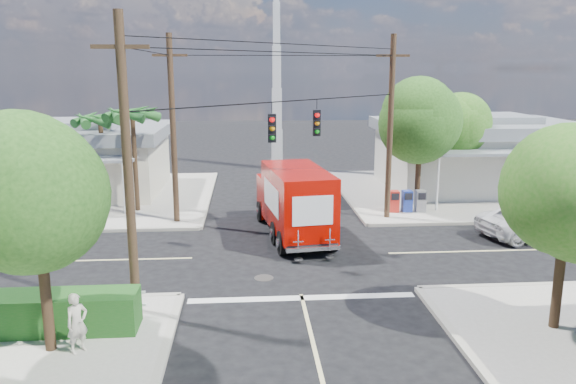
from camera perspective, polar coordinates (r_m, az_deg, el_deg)
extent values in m
plane|color=black|center=(22.84, 0.37, -6.48)|extent=(120.00, 120.00, 0.00)
cube|color=#9D988E|center=(35.70, 16.78, 0.05)|extent=(14.00, 14.00, 0.14)
cube|color=#A39E90|center=(33.85, 5.64, -0.14)|extent=(0.25, 14.00, 0.14)
cube|color=#A39E90|center=(29.47, 21.58, -2.87)|extent=(14.00, 0.25, 0.14)
cube|color=#9D988E|center=(34.62, -19.63, -0.53)|extent=(14.00, 14.00, 0.14)
cube|color=#A39E90|center=(33.43, -8.00, -0.36)|extent=(0.25, 14.00, 0.14)
cube|color=#A39E90|center=(28.14, -23.32, -3.72)|extent=(14.00, 0.25, 0.14)
cube|color=beige|center=(32.44, -1.04, -0.75)|extent=(0.12, 12.00, 0.01)
cube|color=beige|center=(25.62, 23.37, -5.41)|extent=(12.00, 0.12, 0.01)
cube|color=beige|center=(24.23, -24.09, -6.47)|extent=(12.00, 0.12, 0.01)
cube|color=silver|center=(18.84, 1.43, -10.70)|extent=(7.50, 0.40, 0.01)
cube|color=beige|center=(36.86, 18.59, 3.11)|extent=(11.00, 8.00, 3.40)
cube|color=gray|center=(36.60, 18.81, 6.27)|extent=(11.80, 8.80, 0.70)
cube|color=gray|center=(36.56, 18.86, 7.05)|extent=(6.05, 4.40, 0.50)
cube|color=gray|center=(32.28, 22.05, 3.76)|extent=(9.90, 1.80, 0.15)
cylinder|color=silver|center=(30.09, 14.95, 0.87)|extent=(0.12, 0.12, 2.90)
cube|color=beige|center=(36.00, -20.75, 2.58)|extent=(10.00, 8.00, 3.20)
cube|color=gray|center=(35.75, -20.99, 5.66)|extent=(10.80, 8.80, 0.70)
cube|color=gray|center=(35.70, -21.05, 6.45)|extent=(5.50, 4.40, 0.50)
cube|color=gray|center=(31.23, -23.39, 3.01)|extent=(9.00, 1.80, 0.15)
cylinder|color=silver|center=(29.62, -16.34, 0.41)|extent=(0.12, 0.12, 2.70)
cube|color=silver|center=(42.02, -1.13, 4.36)|extent=(0.80, 0.80, 3.00)
cube|color=silver|center=(41.70, -1.15, 8.45)|extent=(0.70, 0.70, 3.00)
cube|color=silver|center=(41.60, -1.16, 12.57)|extent=(0.60, 0.60, 3.00)
cube|color=silver|center=(41.71, -1.18, 16.70)|extent=(0.50, 0.50, 3.00)
cylinder|color=#422D1C|center=(15.94, -23.48, -8.49)|extent=(0.28, 0.28, 3.71)
sphere|color=#1F4B15|center=(15.31, -24.23, -0.33)|extent=(3.71, 3.71, 3.71)
sphere|color=#1F4B15|center=(15.59, -25.44, 0.65)|extent=(3.02, 3.02, 3.02)
sphere|color=#1F4B15|center=(14.94, -23.31, -1.00)|extent=(3.25, 3.25, 3.25)
cylinder|color=#422D1C|center=(30.17, 13.09, 2.16)|extent=(0.28, 0.28, 4.10)
sphere|color=#1F4B15|center=(29.83, 13.33, 7.00)|extent=(4.10, 4.10, 4.10)
sphere|color=#1F4B15|center=(29.88, 12.50, 7.54)|extent=(3.33, 3.33, 3.33)
sphere|color=#1F4B15|center=(29.67, 14.14, 6.68)|extent=(3.58, 3.58, 3.58)
cylinder|color=#422D1C|center=(33.10, 16.26, 2.42)|extent=(0.28, 0.28, 3.58)
sphere|color=#276B17|center=(32.80, 16.50, 6.28)|extent=(3.58, 3.58, 3.58)
sphere|color=#276B17|center=(32.83, 15.74, 6.72)|extent=(2.91, 2.91, 2.91)
sphere|color=#276B17|center=(32.66, 17.24, 6.01)|extent=(3.14, 3.14, 3.14)
cylinder|color=#422D1C|center=(17.68, 25.88, -7.12)|extent=(0.28, 0.28, 3.46)
sphere|color=#276B17|center=(17.13, 26.56, -0.28)|extent=(3.46, 3.46, 3.46)
sphere|color=#276B17|center=(17.06, 25.13, 0.55)|extent=(2.81, 2.81, 2.81)
cylinder|color=#422D1C|center=(29.99, -15.26, 2.85)|extent=(0.24, 0.24, 5.00)
cone|color=#215A21|center=(29.52, -13.82, 7.88)|extent=(0.50, 2.06, 0.98)
cone|color=#215A21|center=(30.27, -14.24, 7.96)|extent=(1.92, 1.68, 0.98)
cone|color=#215A21|center=(30.58, -15.61, 7.93)|extent=(2.12, 0.95, 0.98)
cone|color=#215A21|center=(30.23, -16.93, 7.80)|extent=(1.34, 2.07, 0.98)
cone|color=#215A21|center=(29.47, -17.25, 7.67)|extent=(1.34, 2.07, 0.98)
cone|color=#215A21|center=(28.87, -16.28, 7.65)|extent=(2.12, 0.95, 0.98)
cone|color=#215A21|center=(28.89, -14.72, 7.74)|extent=(1.92, 1.68, 0.98)
cylinder|color=#422D1C|center=(31.90, -18.27, 2.86)|extent=(0.24, 0.24, 4.60)
cone|color=#215A21|center=(31.41, -16.97, 7.22)|extent=(0.50, 2.06, 0.98)
cone|color=#215A21|center=(32.16, -17.29, 7.31)|extent=(1.92, 1.68, 0.98)
cone|color=#215A21|center=(32.51, -18.54, 7.28)|extent=(2.12, 0.95, 0.98)
cone|color=#215A21|center=(32.20, -19.81, 7.14)|extent=(1.34, 2.07, 0.98)
cone|color=#215A21|center=(31.45, -20.18, 7.01)|extent=(1.34, 2.07, 0.98)
cone|color=#215A21|center=(30.82, -19.33, 6.97)|extent=(2.12, 0.95, 0.98)
cone|color=#215A21|center=(30.80, -17.87, 7.07)|extent=(1.92, 1.68, 0.98)
cylinder|color=#473321|center=(16.95, -15.95, 2.08)|extent=(0.28, 0.28, 9.00)
cube|color=#473321|center=(16.71, -16.69, 13.96)|extent=(1.60, 0.12, 0.12)
cylinder|color=#473321|center=(27.78, 10.33, 6.23)|extent=(0.28, 0.28, 9.00)
cube|color=#473321|center=(27.63, 10.62, 13.47)|extent=(1.60, 0.12, 0.12)
cylinder|color=#473321|center=(27.12, -11.60, 6.04)|extent=(0.28, 0.28, 9.00)
cube|color=#473321|center=(26.97, -11.93, 13.44)|extent=(1.60, 0.12, 0.12)
cylinder|color=black|center=(21.64, 0.39, 9.24)|extent=(10.43, 10.43, 0.04)
cube|color=black|center=(20.87, -1.64, 6.50)|extent=(0.30, 0.24, 1.05)
sphere|color=red|center=(20.70, -1.62, 7.37)|extent=(0.20, 0.20, 0.20)
cube|color=black|center=(22.92, 2.93, 7.02)|extent=(0.30, 0.24, 1.05)
sphere|color=red|center=(22.75, 2.98, 7.82)|extent=(0.20, 0.20, 0.20)
cube|color=silver|center=(18.40, -23.53, -10.73)|extent=(5.94, 0.05, 0.08)
cube|color=silver|center=(18.26, -23.64, -9.58)|extent=(5.94, 0.05, 0.08)
cube|color=silver|center=(17.62, -14.81, -10.58)|extent=(0.09, 0.06, 1.00)
cube|color=#144A15|center=(17.71, -25.06, -11.09)|extent=(6.20, 1.20, 1.10)
cube|color=red|center=(29.52, 10.69, -0.93)|extent=(0.50, 0.50, 1.10)
cube|color=navy|center=(29.71, 12.00, -0.90)|extent=(0.50, 0.50, 1.10)
cube|color=slate|center=(29.91, 13.29, -0.88)|extent=(0.50, 0.50, 1.10)
cube|color=black|center=(25.47, 0.52, -3.30)|extent=(3.06, 7.32, 0.23)
cube|color=#A80700|center=(27.92, -0.73, -0.35)|extent=(2.38, 1.83, 2.00)
cube|color=black|center=(28.45, -0.99, 0.64)|extent=(1.92, 0.49, 0.86)
cube|color=silver|center=(28.84, -1.05, -1.23)|extent=(2.09, 0.40, 0.32)
cube|color=#A80700|center=(24.35, 0.95, -0.72)|extent=(2.98, 5.54, 2.64)
cube|color=white|center=(24.60, 3.57, -0.28)|extent=(0.47, 3.24, 1.18)
cube|color=white|center=(24.09, -1.73, -0.53)|extent=(0.47, 3.24, 1.18)
cube|color=white|center=(21.82, 2.53, -1.92)|extent=(1.62, 0.25, 1.18)
cube|color=silver|center=(22.13, 2.57, -5.76)|extent=(2.19, 0.53, 0.16)
cube|color=silver|center=(21.76, 1.04, -5.06)|extent=(0.41, 0.11, 0.91)
cube|color=silver|center=(22.07, 4.27, -4.84)|extent=(0.41, 0.11, 0.91)
cylinder|color=black|center=(27.77, -2.79, -1.97)|extent=(0.43, 1.03, 1.00)
cylinder|color=black|center=(28.18, 1.42, -1.75)|extent=(0.43, 1.03, 1.00)
cylinder|color=black|center=(22.78, -0.59, -5.21)|extent=(0.43, 1.03, 1.00)
cylinder|color=black|center=(23.27, 4.48, -4.86)|extent=(0.43, 1.03, 1.00)
imported|color=silver|center=(27.50, 23.83, -2.72)|extent=(5.58, 3.48, 1.44)
imported|color=beige|center=(15.92, -20.63, -12.36)|extent=(0.69, 0.69, 1.62)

